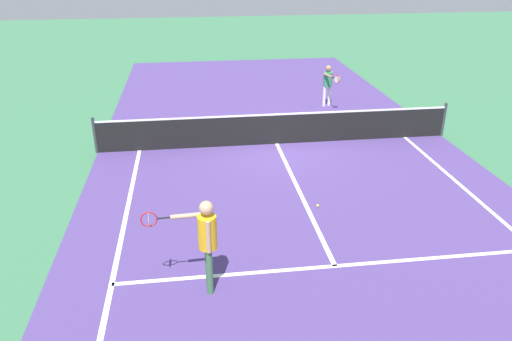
{
  "coord_description": "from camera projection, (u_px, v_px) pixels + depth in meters",
  "views": [
    {
      "loc": [
        -2.52,
        -13.88,
        5.51
      ],
      "look_at": [
        -1.19,
        -4.05,
        1.0
      ],
      "focal_mm": 34.73,
      "sensor_mm": 36.0,
      "label": 1
    }
  ],
  "objects": [
    {
      "name": "player_near",
      "position": [
        206.0,
        236.0,
        8.27
      ],
      "size": [
        1.24,
        0.45,
        1.74
      ],
      "color": "#3F7247",
      "rests_on": "ground_plane"
    },
    {
      "name": "player_far",
      "position": [
        328.0,
        81.0,
        18.29
      ],
      "size": [
        0.41,
        1.17,
        1.52
      ],
      "color": "white",
      "rests_on": "ground_plane"
    },
    {
      "name": "line_service_near",
      "position": [
        335.0,
        266.0,
        9.33
      ],
      "size": [
        8.22,
        0.1,
        0.01
      ],
      "primitive_type": "cube",
      "color": "white",
      "rests_on": "ground_plane"
    },
    {
      "name": "net",
      "position": [
        277.0,
        128.0,
        14.9
      ],
      "size": [
        10.73,
        0.09,
        1.07
      ],
      "color": "#33383D",
      "rests_on": "ground_plane"
    },
    {
      "name": "tennis_ball_mid_court",
      "position": [
        318.0,
        206.0,
        11.44
      ],
      "size": [
        0.07,
        0.07,
        0.07
      ],
      "primitive_type": "sphere",
      "color": "#CCE033",
      "rests_on": "ground_plane"
    },
    {
      "name": "court_surface_inbounds",
      "position": [
        277.0,
        144.0,
        15.11
      ],
      "size": [
        10.62,
        24.4,
        0.0
      ],
      "primitive_type": "cube",
      "color": "#4C387A",
      "rests_on": "ground_plane"
    },
    {
      "name": "line_center_service",
      "position": [
        299.0,
        190.0,
        12.22
      ],
      "size": [
        0.1,
        6.4,
        0.01
      ],
      "primitive_type": "cube",
      "color": "white",
      "rests_on": "ground_plane"
    },
    {
      "name": "ground_plane",
      "position": [
        277.0,
        144.0,
        15.11
      ],
      "size": [
        60.0,
        60.0,
        0.0
      ],
      "primitive_type": "plane",
      "color": "#38724C"
    },
    {
      "name": "line_sideline_left",
      "position": [
        115.0,
        269.0,
        9.24
      ],
      "size": [
        0.1,
        11.89,
        0.01
      ],
      "primitive_type": "cube",
      "color": "white",
      "rests_on": "ground_plane"
    }
  ]
}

